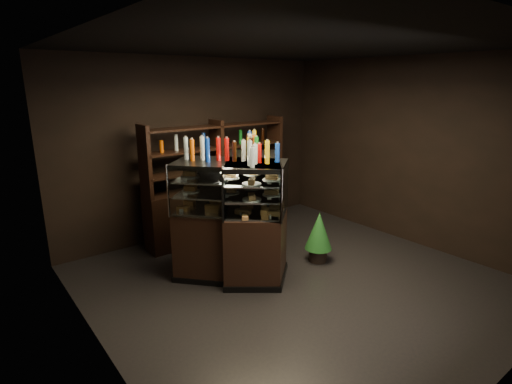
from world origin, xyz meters
TOP-DOWN VIEW (x-y plane):
  - ground at (0.00, 0.00)m, footprint 5.00×5.00m
  - room_shell at (0.00, 0.00)m, footprint 5.02×5.02m
  - display_case at (-0.39, 0.68)m, footprint 1.89×1.62m
  - food_display at (-0.39, 0.67)m, footprint 1.38×1.15m
  - bottles_top at (-0.39, 0.68)m, footprint 1.20×1.01m
  - potted_conifer at (0.70, 0.25)m, footprint 0.40×0.40m
  - back_shelving at (0.11, 2.05)m, footprint 2.57×0.43m

SIDE VIEW (x-z plane):
  - ground at x=0.00m, z-range 0.00..0.00m
  - potted_conifer at x=0.70m, z-range 0.06..0.92m
  - display_case at x=-0.39m, z-range -0.27..1.34m
  - back_shelving at x=0.11m, z-range -0.40..1.60m
  - food_display at x=-0.39m, z-range 0.97..1.46m
  - bottles_top at x=-0.39m, z-range 1.60..1.90m
  - room_shell at x=0.00m, z-range 0.44..3.45m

